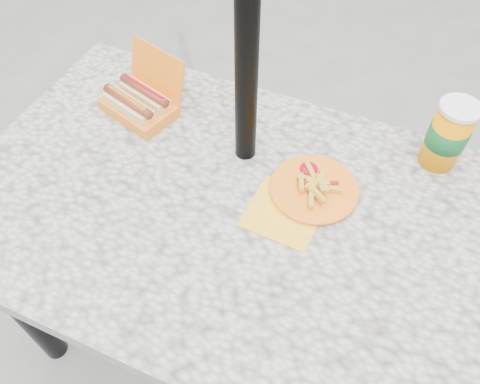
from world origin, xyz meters
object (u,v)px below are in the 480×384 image
at_px(umbrella_pole, 247,25).
at_px(soda_cup, 448,135).
at_px(hotdog_box, 140,102).
at_px(fries_plate, 311,190).

xyz_separation_m(umbrella_pole, soda_cup, (0.44, 0.16, -0.26)).
height_order(hotdog_box, fries_plate, hotdog_box).
height_order(umbrella_pole, fries_plate, umbrella_pole).
xyz_separation_m(umbrella_pole, fries_plate, (0.19, -0.06, -0.34)).
bearing_deg(fries_plate, soda_cup, 41.04).
relative_size(hotdog_box, fries_plate, 0.84).
distance_m(umbrella_pole, soda_cup, 0.53).
bearing_deg(soda_cup, fries_plate, -138.96).
bearing_deg(hotdog_box, fries_plate, 7.57).
relative_size(umbrella_pole, soda_cup, 12.71).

